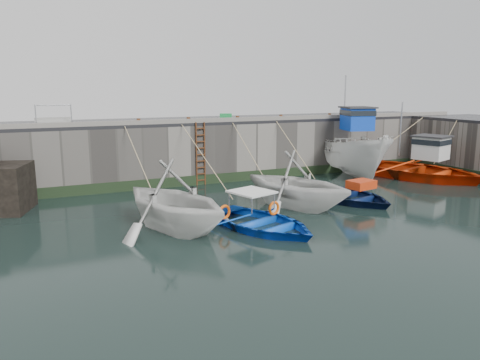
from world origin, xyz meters
name	(u,v)px	position (x,y,z in m)	size (l,w,h in m)	color
ground	(355,234)	(0.00, 0.00, 0.00)	(120.00, 120.00, 0.00)	black
quay_back	(218,148)	(0.00, 12.50, 1.50)	(30.00, 5.00, 3.00)	slate
road_back	(218,120)	(0.00, 12.50, 3.08)	(30.00, 5.00, 0.16)	black
kerb_back	(235,119)	(0.00, 10.15, 3.26)	(30.00, 0.30, 0.20)	slate
algae_back	(236,177)	(0.00, 9.96, 0.25)	(30.00, 0.08, 0.50)	black
ladder	(201,154)	(-2.00, 9.91, 1.59)	(0.51, 0.08, 3.20)	#3F1E0F
boat_near_white	(174,229)	(-5.45, 3.13, 0.00)	(4.53, 5.24, 2.76)	silver
boat_near_white_rope	(144,200)	(-5.45, 7.82, 0.00)	(0.04, 5.08, 3.10)	tan
boat_near_blue	(261,228)	(-2.62, 1.93, 0.00)	(3.33, 4.66, 0.97)	blue
boat_near_blue_rope	(208,197)	(-2.62, 7.21, 0.00)	(0.04, 6.15, 3.10)	tan
boat_near_blacktrim	(295,207)	(0.06, 4.03, 0.00)	(4.36, 5.05, 2.66)	silver
boat_near_blacktrim_rope	(251,187)	(0.06, 8.27, 0.00)	(0.04, 4.34, 3.10)	tan
boat_near_navy	(346,200)	(2.72, 4.13, 0.00)	(3.36, 4.70, 0.97)	#0A1842
boat_near_navy_rope	(297,183)	(2.72, 8.31, 0.00)	(0.04, 4.26, 3.10)	tan
boat_far_white	(351,153)	(6.79, 9.13, 1.23)	(4.58, 8.06, 5.94)	silver
boat_far_orange	(419,170)	(9.51, 6.66, 0.47)	(7.08, 8.33, 4.46)	red
fish_crate	(226,117)	(0.09, 11.61, 3.33)	(0.65, 0.38, 0.33)	#19893D
railing	(53,121)	(-8.75, 11.25, 3.36)	(1.60, 1.05, 1.00)	#A5A8AD
bollard_a	(139,121)	(-5.00, 10.25, 3.30)	(0.18, 0.18, 0.28)	#3F1E0F
bollard_b	(188,120)	(-2.50, 10.25, 3.30)	(0.18, 0.18, 0.28)	#3F1E0F
bollard_c	(238,118)	(0.20, 10.25, 3.30)	(0.18, 0.18, 0.28)	#3F1E0F
bollard_d	(281,117)	(2.80, 10.25, 3.30)	(0.18, 0.18, 0.28)	#3F1E0F
bollard_e	(330,116)	(6.00, 10.25, 3.30)	(0.18, 0.18, 0.28)	#3F1E0F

